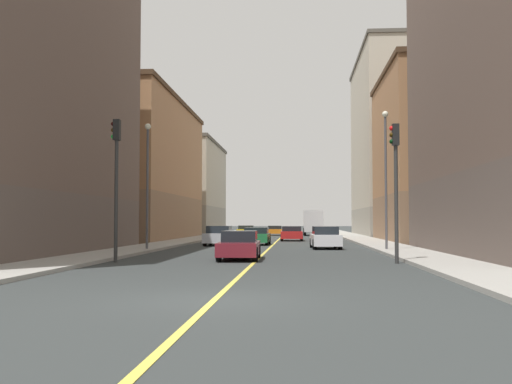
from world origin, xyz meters
name	(u,v)px	position (x,y,z in m)	size (l,w,h in m)	color
ground_plane	(214,300)	(0.00, 0.00, 0.00)	(400.00, 400.00, 0.00)	#303535
sidewalk_left	(358,238)	(7.80, 49.00, 0.07)	(2.90, 168.00, 0.15)	#9E9B93
sidewalk_right	(204,238)	(-7.80, 49.00, 0.07)	(2.90, 168.00, 0.15)	#9E9B93
lane_center_stripe	(280,238)	(0.00, 49.00, 0.01)	(0.16, 154.00, 0.01)	#E5D14C
building_left_mid	(444,156)	(14.34, 40.04, 7.30)	(10.48, 16.68, 14.59)	#8F6B4F
building_left_far	(401,145)	(14.34, 61.66, 10.89)	(10.48, 22.77, 21.76)	#9D9688
building_right_midblock	(130,170)	(-14.34, 44.64, 6.67)	(10.48, 25.15, 13.33)	#8F6B4F
building_right_distant	(181,188)	(-14.34, 70.54, 6.26)	(10.48, 20.67, 12.49)	#9D9688
traffic_light_left_near	(396,173)	(5.94, 12.36, 3.79)	(0.40, 0.32, 5.83)	#2D2D2D
traffic_light_right_near	(116,170)	(-5.97, 12.36, 3.97)	(0.40, 0.32, 6.16)	#2D2D2D
street_lamp_left_near	(386,166)	(6.95, 22.47, 4.94)	(0.36, 0.36, 8.03)	#4C4C51
street_lamp_right_near	(147,173)	(-6.95, 21.88, 4.59)	(0.36, 0.36, 7.35)	#4C4C51
car_white	(325,238)	(3.59, 25.99, 0.69)	(1.93, 4.43, 1.42)	white
car_red	(292,234)	(1.28, 41.45, 0.63)	(2.00, 4.08, 1.30)	red
car_orange	(275,230)	(-1.02, 62.76, 0.60)	(1.97, 4.42, 1.18)	orange
car_maroon	(239,246)	(-0.82, 14.45, 0.63)	(1.88, 4.41, 1.31)	maroon
car_yellow	(246,231)	(-3.84, 53.77, 0.63)	(2.04, 4.08, 1.27)	gold
car_silver	(219,236)	(-3.82, 30.57, 0.68)	(1.96, 4.10, 1.41)	silver
car_green	(256,236)	(-1.23, 31.96, 0.64)	(2.00, 4.03, 1.29)	#1E6B38
box_truck	(313,222)	(3.68, 61.91, 1.58)	(2.37, 6.52, 3.00)	beige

